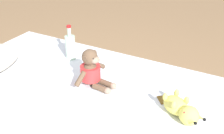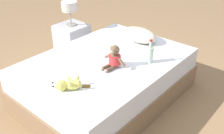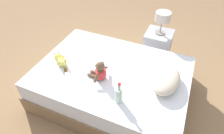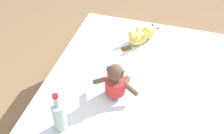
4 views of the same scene
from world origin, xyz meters
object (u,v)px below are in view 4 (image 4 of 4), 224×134
(plush_yellow_creature, at_px, (142,35))
(plush_monkey, at_px, (116,82))
(bed, at_px, (138,134))
(glass_bottle, at_px, (59,116))

(plush_yellow_creature, bearing_deg, plush_monkey, 85.59)
(bed, xyz_separation_m, plush_yellow_creature, (0.13, -0.63, 0.30))
(glass_bottle, bearing_deg, bed, -148.09)
(bed, xyz_separation_m, glass_bottle, (0.39, 0.24, 0.35))
(bed, relative_size, glass_bottle, 7.20)
(plush_yellow_creature, xyz_separation_m, glass_bottle, (0.26, 0.88, 0.05))
(plush_yellow_creature, distance_m, glass_bottle, 0.92)
(bed, height_order, glass_bottle, glass_bottle)
(plush_yellow_creature, relative_size, glass_bottle, 1.17)
(plush_yellow_creature, bearing_deg, glass_bottle, 73.42)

